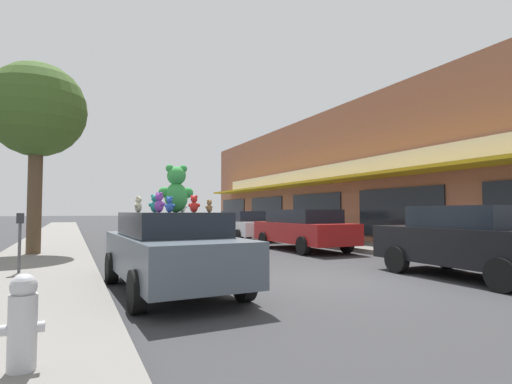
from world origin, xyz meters
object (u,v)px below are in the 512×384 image
object	(u,v)px
teddy_bear_cream	(138,204)
teddy_bear_teal	(155,204)
parked_car_far_right	(244,225)
teddy_bear_blue	(170,205)
teddy_bear_purple	(159,203)
parked_car_far_left	(469,241)
teddy_bear_white	(182,206)
teddy_bear_red	(194,204)
parking_meter	(20,235)
teddy_bear_giant	(176,189)
parked_car_far_center	(303,228)
teddy_bear_brown	(209,206)
plush_art_car	(171,249)
fire_hydrant	(23,322)
street_tree	(37,111)

from	to	relation	value
teddy_bear_cream	teddy_bear_teal	distance (m)	0.39
parked_car_far_right	teddy_bear_blue	bearing A→B (deg)	-118.96
teddy_bear_purple	parked_car_far_left	xyz separation A→B (m)	(6.66, -0.52, -0.78)
teddy_bear_white	teddy_bear_red	xyz separation A→B (m)	(-0.21, -1.57, 0.01)
teddy_bear_red	parking_meter	xyz separation A→B (m)	(-2.87, 3.30, -0.62)
teddy_bear_giant	parking_meter	distance (m)	3.81
teddy_bear_purple	parked_car_far_right	xyz separation A→B (m)	(6.66, 12.01, -0.82)
teddy_bear_giant	teddy_bear_white	world-z (taller)	teddy_bear_giant
teddy_bear_teal	parked_car_far_center	xyz separation A→B (m)	(6.49, 5.18, -0.79)
teddy_bear_blue	teddy_bear_white	bearing A→B (deg)	-70.53
teddy_bear_purple	parked_car_far_center	bearing A→B (deg)	-70.48
teddy_bear_giant	parked_car_far_center	xyz separation A→B (m)	(6.17, 5.54, -1.06)
teddy_bear_brown	parked_car_far_right	size ratio (longest dim) A/B	0.05
teddy_bear_blue	parked_car_far_left	world-z (taller)	teddy_bear_blue
plush_art_car	teddy_bear_red	distance (m)	1.15
teddy_bear_purple	fire_hydrant	xyz separation A→B (m)	(-1.64, -2.67, -1.05)
teddy_bear_blue	teddy_bear_red	world-z (taller)	teddy_bear_red
teddy_bear_purple	parked_car_far_left	world-z (taller)	teddy_bear_purple
teddy_bear_teal	fire_hydrant	distance (m)	4.44
teddy_bear_cream	street_tree	world-z (taller)	street_tree
parked_car_far_right	street_tree	world-z (taller)	street_tree
teddy_bear_white	teddy_bear_blue	size ratio (longest dim) A/B	0.97
teddy_bear_brown	teddy_bear_white	bearing A→B (deg)	-119.40
teddy_bear_blue	parked_car_far_left	size ratio (longest dim) A/B	0.07
teddy_bear_purple	fire_hydrant	bearing A→B (deg)	123.94
teddy_bear_giant	teddy_bear_cream	bearing A→B (deg)	-42.52
parked_car_far_left	parked_car_far_center	xyz separation A→B (m)	(-0.00, 6.95, -0.00)
teddy_bear_white	teddy_bear_teal	xyz separation A→B (m)	(-0.63, -0.37, 0.04)
plush_art_car	parked_car_far_center	distance (m)	8.40
plush_art_car	teddy_bear_red	world-z (taller)	teddy_bear_red
teddy_bear_cream	teddy_bear_teal	xyz separation A→B (m)	(0.27, -0.28, 0.01)
teddy_bear_white	teddy_bear_brown	size ratio (longest dim) A/B	1.26
teddy_bear_blue	parked_car_far_right	world-z (taller)	teddy_bear_blue
teddy_bear_giant	parked_car_far_center	world-z (taller)	teddy_bear_giant
teddy_bear_giant	teddy_bear_red	distance (m)	0.90
fire_hydrant	parking_meter	distance (m)	6.06
teddy_bear_blue	parking_meter	distance (m)	3.89
parked_car_far_right	teddy_bear_purple	bearing A→B (deg)	-119.01
street_tree	teddy_bear_brown	bearing A→B (deg)	-67.94
teddy_bear_teal	teddy_bear_red	distance (m)	1.28
teddy_bear_teal	parking_meter	xyz separation A→B (m)	(-2.44, 2.10, -0.65)
teddy_bear_teal	teddy_bear_brown	world-z (taller)	teddy_bear_teal
teddy_bear_blue	plush_art_car	bearing A→B (deg)	-63.56
teddy_bear_teal	fire_hydrant	world-z (taller)	teddy_bear_teal
teddy_bear_blue	teddy_bear_red	distance (m)	0.53
plush_art_car	teddy_bear_purple	size ratio (longest dim) A/B	13.19
plush_art_car	teddy_bear_giant	world-z (taller)	teddy_bear_giant
plush_art_car	parking_meter	distance (m)	3.66
parked_car_far_left	parked_car_far_center	bearing A→B (deg)	90.00
teddy_bear_white	teddy_bear_purple	bearing A→B (deg)	76.47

